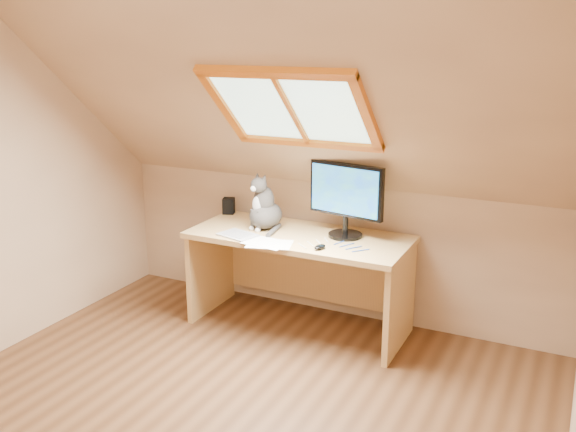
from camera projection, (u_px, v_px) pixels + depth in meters
The scene contains 10 objects.
ground at pixel (208, 432), 3.45m from camera, with size 3.50×3.50×0.00m, color brown.
room_shell at pixel (186, 175), 2.97m from camera, with size 3.52×3.52×2.41m.
desk at pixel (303, 261), 4.61m from camera, with size 1.55×0.68×0.71m.
monitor at pixel (346, 195), 4.36m from camera, with size 0.56×0.24×0.51m.
cat at pixel (265, 208), 4.59m from camera, with size 0.30×0.33×0.42m.
desk_speaker at pixel (229, 206), 4.99m from camera, with size 0.09×0.09×0.12m, color black.
graphics_tablet at pixel (238, 235), 4.46m from camera, with size 0.26×0.18×0.01m, color #B2B2B7.
mouse at pixel (320, 247), 4.18m from camera, with size 0.05×0.10×0.03m, color black.
papers at pixel (269, 243), 4.31m from camera, with size 0.33×0.27×0.00m.
cables at pixel (336, 245), 4.25m from camera, with size 0.51×0.26×0.01m.
Camera 1 is at (1.70, -2.50, 2.06)m, focal length 40.00 mm.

